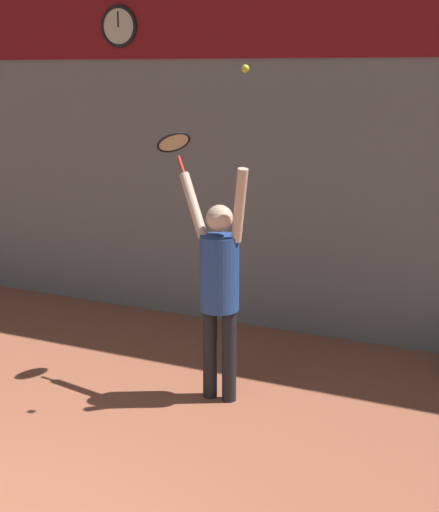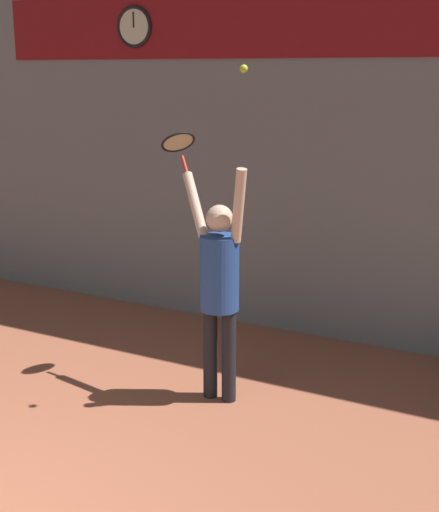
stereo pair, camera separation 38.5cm
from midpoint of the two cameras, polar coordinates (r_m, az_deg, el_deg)
back_wall at (r=8.09m, az=3.99°, el=11.61°), size 18.00×0.10×5.00m
sponsor_banner at (r=8.03m, az=3.92°, el=18.10°), size 6.71×0.02×0.73m
scoreboard_clock at (r=8.73m, az=-5.53°, el=17.79°), size 0.48×0.04×0.48m
tennis_player at (r=6.28m, az=1.74°, el=-2.02°), size 0.83×0.49×2.15m
tennis_racket at (r=6.67m, az=-1.62°, el=8.96°), size 0.41×0.42×0.39m
tennis_ball at (r=5.82m, az=3.92°, el=14.72°), size 0.06×0.06×0.06m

